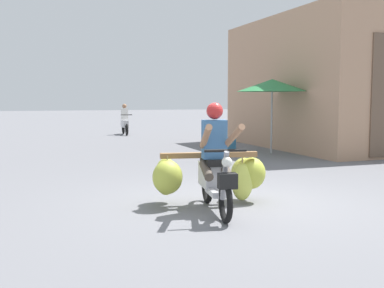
{
  "coord_description": "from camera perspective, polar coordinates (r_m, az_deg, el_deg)",
  "views": [
    {
      "loc": [
        -3.1,
        -6.6,
        1.64
      ],
      "look_at": [
        -0.53,
        0.55,
        0.9
      ],
      "focal_mm": 43.92,
      "sensor_mm": 36.0,
      "label": 1
    }
  ],
  "objects": [
    {
      "name": "ground_plane",
      "position": [
        7.47,
        5.3,
        -7.14
      ],
      "size": [
        120.0,
        120.0,
        0.0
      ],
      "primitive_type": "plane",
      "color": "slate"
    },
    {
      "name": "motorbike_main_loaded",
      "position": [
        7.14,
        2.76,
        -3.43
      ],
      "size": [
        1.85,
        1.87,
        1.58
      ],
      "color": "black",
      "rests_on": "ground"
    },
    {
      "name": "motorbike_distant_ahead_left",
      "position": [
        21.6,
        -8.18,
        2.64
      ],
      "size": [
        0.5,
        1.62,
        1.4
      ],
      "color": "black",
      "rests_on": "ground"
    },
    {
      "name": "shopfront_building",
      "position": [
        16.86,
        17.11,
        7.01
      ],
      "size": [
        4.97,
        6.97,
        4.28
      ],
      "color": "tan",
      "rests_on": "ground"
    },
    {
      "name": "market_umbrella_near_shop",
      "position": [
        14.07,
        9.71,
        7.03
      ],
      "size": [
        2.07,
        2.07,
        2.21
      ],
      "color": "#99999E",
      "rests_on": "ground"
    },
    {
      "name": "produce_crate",
      "position": [
        15.46,
        4.12,
        0.11
      ],
      "size": [
        0.56,
        0.4,
        0.36
      ],
      "primitive_type": "cube",
      "color": "teal",
      "rests_on": "ground"
    }
  ]
}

